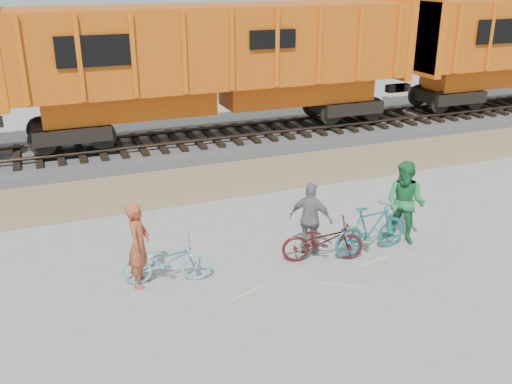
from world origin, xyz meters
TOP-DOWN VIEW (x-y plane):
  - ground at (0.00, 0.00)m, footprint 120.00×120.00m
  - gravel_strip at (0.00, 5.50)m, footprint 120.00×3.00m
  - ballast_bed at (0.00, 9.00)m, footprint 120.00×4.00m
  - track at (0.00, 9.00)m, footprint 120.00×2.60m
  - hopper_car_center at (1.57, 9.00)m, footprint 14.00×3.13m
  - bicycle_blue at (-2.41, 0.22)m, footprint 1.90×1.01m
  - bicycle_teal at (2.13, -0.19)m, footprint 1.96×0.74m
  - bicycle_maroon at (0.96, -0.12)m, footprint 1.89×1.09m
  - person_solo at (-2.91, 0.32)m, footprint 0.66×0.77m
  - person_man at (3.13, 0.01)m, footprint 1.14×1.20m
  - person_woman at (0.86, 0.28)m, footprint 0.98×0.98m

SIDE VIEW (x-z plane):
  - ground at x=0.00m, z-range 0.00..0.00m
  - gravel_strip at x=0.00m, z-range 0.00..0.02m
  - ballast_bed at x=0.00m, z-range 0.00..0.30m
  - bicycle_maroon at x=0.96m, z-range 0.00..0.94m
  - bicycle_blue at x=-2.41m, z-range 0.00..0.95m
  - track at x=0.00m, z-range 0.35..0.59m
  - bicycle_teal at x=2.13m, z-range 0.00..1.15m
  - person_woman at x=0.86m, z-range 0.00..1.67m
  - person_solo at x=-2.91m, z-range 0.00..1.77m
  - person_man at x=3.13m, z-range 0.00..1.95m
  - hopper_car_center at x=1.57m, z-range 0.68..5.33m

